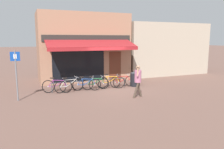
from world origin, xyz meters
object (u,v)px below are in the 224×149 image
bicycle_purple (57,86)px  bicycle_blue (86,84)px  bicycle_green (96,83)px  pedestrian_adult (138,78)px  bicycle_silver (69,85)px  parking_sign (16,70)px  bicycle_red (123,81)px  bicycle_orange (110,82)px  litter_bin (135,79)px

bicycle_purple → bicycle_blue: bicycle_purple is taller
bicycle_green → pedestrian_adult: size_ratio=0.98×
bicycle_silver → bicycle_blue: bicycle_silver is taller
bicycle_silver → bicycle_green: (1.58, 0.02, -0.02)m
bicycle_blue → parking_sign: 3.93m
pedestrian_adult → parking_sign: 6.01m
bicycle_blue → bicycle_red: bicycle_blue is taller
bicycle_orange → litter_bin: 1.68m
bicycle_green → bicycle_silver: bearing=-174.8°
bicycle_blue → parking_sign: (-3.68, -0.82, 1.12)m
bicycle_purple → bicycle_orange: bicycle_orange is taller
bicycle_orange → parking_sign: bearing=-146.7°
bicycle_purple → bicycle_red: bearing=23.3°
bicycle_purple → bicycle_red: 4.08m
bicycle_silver → parking_sign: parking_sign is taller
bicycle_purple → pedestrian_adult: size_ratio=0.96×
bicycle_red → bicycle_blue: bearing=-176.4°
bicycle_blue → bicycle_purple: bearing=-165.0°
bicycle_red → parking_sign: parking_sign is taller
bicycle_silver → bicycle_purple: bearing=160.2°
bicycle_red → litter_bin: bearing=-8.3°
bicycle_green → bicycle_orange: bicycle_orange is taller
bicycle_purple → bicycle_green: bearing=21.7°
bicycle_silver → litter_bin: bearing=-14.7°
bicycle_purple → pedestrian_adult: 4.59m
bicycle_purple → bicycle_silver: bicycle_purple is taller
pedestrian_adult → litter_bin: (1.16, 2.49, -0.54)m
bicycle_red → bicycle_orange: bearing=-173.9°
bicycle_silver → bicycle_orange: (2.53, 0.00, 0.01)m
bicycle_green → bicycle_orange: (0.95, -0.02, 0.03)m
bicycle_orange → litter_bin: size_ratio=1.68×
bicycle_blue → bicycle_orange: (1.56, 0.06, 0.01)m
bicycle_orange → pedestrian_adult: (0.52, -2.51, 0.64)m
bicycle_purple → parking_sign: size_ratio=0.66×
bicycle_blue → parking_sign: size_ratio=0.68×
bicycle_green → litter_bin: 2.64m
bicycle_purple → litter_bin: size_ratio=1.67×
bicycle_blue → parking_sign: parking_sign is taller
pedestrian_adult → litter_bin: pedestrian_adult is taller
bicycle_purple → pedestrian_adult: bearing=-11.7°
bicycle_purple → pedestrian_adult: (3.75, -2.57, 0.65)m
bicycle_silver → pedestrian_adult: bearing=-53.8°
bicycle_blue → bicycle_green: (0.61, 0.08, -0.02)m
bicycle_blue → pedestrian_adult: 3.28m
bicycle_orange → parking_sign: 5.43m
litter_bin → parking_sign: (-6.92, -0.86, 1.02)m
bicycle_red → litter_bin: size_ratio=1.75×
bicycle_green → pedestrian_adult: (1.48, -2.53, 0.67)m
litter_bin → bicycle_green: bearing=179.1°
pedestrian_adult → bicycle_purple: bearing=-24.4°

